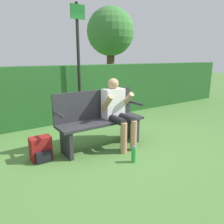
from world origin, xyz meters
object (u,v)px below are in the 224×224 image
Objects in this scene: tree at (111,33)px; backpack at (41,149)px; park_bench at (100,119)px; water_bottle at (134,155)px; person_seated at (117,109)px; signpost at (79,58)px.

backpack is at bearing -133.01° from tree.
park_bench reaches higher than water_bottle.
person_seated is 6.37m from tree.
person_seated is at bearing -92.36° from signpost.
person_seated is at bearing -7.72° from backpack.
water_bottle is at bearing -83.54° from park_bench.
person_seated is 0.44× the size of signpost.
water_bottle is (0.10, -0.84, -0.38)m from park_bench.
person_seated is 1.42m from backpack.
water_bottle is at bearing -37.60° from backpack.
signpost is 4.88m from tree.
tree reaches higher than signpost.
signpost is at bearing 76.93° from park_bench.
park_bench is at bearing 96.46° from water_bottle.
signpost is at bearing 87.64° from person_seated.
backpack is 1.44× the size of water_bottle.
signpost reaches higher than person_seated.
park_bench is at bearing -1.91° from backpack.
tree reaches higher than backpack.
signpost is at bearing 45.96° from backpack.
water_bottle is 0.07× the size of tree.
person_seated is 4.73× the size of water_bottle.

